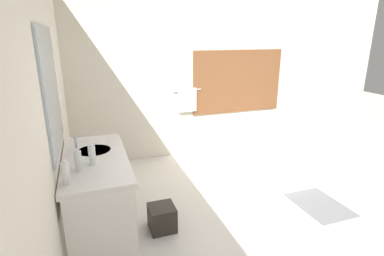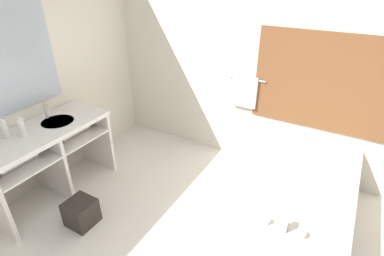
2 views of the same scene
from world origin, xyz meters
TOP-DOWN VIEW (x-y plane):
  - wall_back_with_blinds at (0.02, 2.23)m, footprint 7.40×0.13m
  - vanity_counter at (-1.87, 0.39)m, footprint 0.62×1.40m
  - sink_faucet at (-2.05, 0.58)m, footprint 0.09×0.04m
  - bathtub at (0.67, 1.34)m, footprint 0.96×1.69m
  - water_bottle_1 at (-2.02, 0.10)m, footprint 0.07×0.07m
  - water_bottle_2 at (-1.90, 0.20)m, footprint 0.07×0.07m
  - waste_bin at (-1.25, 0.19)m, footprint 0.27×0.27m

SIDE VIEW (x-z plane):
  - waste_bin at x=-1.25m, z-range 0.00..0.28m
  - bathtub at x=0.67m, z-range -0.03..0.63m
  - vanity_counter at x=-1.87m, z-range 0.20..1.06m
  - sink_faucet at x=-2.05m, z-range 0.86..1.04m
  - water_bottle_1 at x=-2.02m, z-range 0.85..1.06m
  - water_bottle_2 at x=-1.90m, z-range 0.85..1.06m
  - wall_back_with_blinds at x=0.02m, z-range -0.01..2.69m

